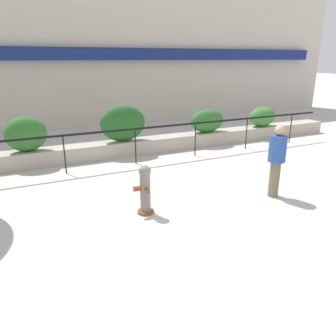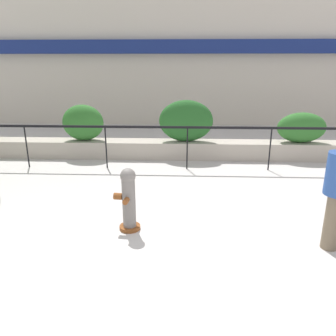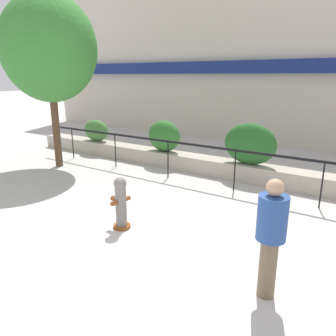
{
  "view_description": "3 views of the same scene",
  "coord_description": "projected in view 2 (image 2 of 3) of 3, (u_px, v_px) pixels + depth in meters",
  "views": [
    {
      "loc": [
        -3.3,
        -4.46,
        3.18
      ],
      "look_at": [
        -0.27,
        1.95,
        0.79
      ],
      "focal_mm": 35.0,
      "sensor_mm": 36.0,
      "label": 1
    },
    {
      "loc": [
        -0.14,
        -3.42,
        2.69
      ],
      "look_at": [
        -0.39,
        2.41,
        0.82
      ],
      "focal_mm": 35.0,
      "sensor_mm": 36.0,
      "label": 2
    },
    {
      "loc": [
        3.21,
        -3.0,
        3.01
      ],
      "look_at": [
        -0.98,
        3.18,
        0.89
      ],
      "focal_mm": 35.0,
      "sensor_mm": 36.0,
      "label": 3
    }
  ],
  "objects": [
    {
      "name": "ground_plane",
      "position": [
        191.0,
        290.0,
        4.07
      ],
      "size": [
        120.0,
        120.0,
        0.0
      ],
      "primitive_type": "plane",
      "color": "#BCB7B2"
    },
    {
      "name": "building_facade",
      "position": [
        187.0,
        32.0,
        14.26
      ],
      "size": [
        30.0,
        1.36,
        8.0
      ],
      "color": "beige",
      "rests_on": "ground"
    },
    {
      "name": "planter_wall_low",
      "position": [
        187.0,
        149.0,
        9.7
      ],
      "size": [
        18.0,
        0.7,
        0.5
      ],
      "primitive_type": "cube",
      "color": "#ADA393",
      "rests_on": "ground"
    },
    {
      "name": "fence_railing_segment",
      "position": [
        187.0,
        131.0,
        8.42
      ],
      "size": [
        15.0,
        0.05,
        1.15
      ],
      "color": "black",
      "rests_on": "ground"
    },
    {
      "name": "hedge_bush_1",
      "position": [
        83.0,
        123.0,
        9.59
      ],
      "size": [
        1.21,
        0.67,
        1.05
      ],
      "primitive_type": "ellipsoid",
      "color": "#2D6B28",
      "rests_on": "planter_wall_low"
    },
    {
      "name": "hedge_bush_2",
      "position": [
        186.0,
        121.0,
        9.45
      ],
      "size": [
        1.56,
        0.6,
        1.2
      ],
      "primitive_type": "ellipsoid",
      "color": "#235B23",
      "rests_on": "planter_wall_low"
    },
    {
      "name": "hedge_bush_3",
      "position": [
        302.0,
        128.0,
        9.36
      ],
      "size": [
        1.38,
        0.64,
        0.86
      ],
      "primitive_type": "ellipsoid",
      "color": "#2D6B28",
      "rests_on": "planter_wall_low"
    },
    {
      "name": "fire_hydrant",
      "position": [
        129.0,
        199.0,
        5.4
      ],
      "size": [
        0.45,
        0.48,
        1.08
      ],
      "color": "brown",
      "rests_on": "ground"
    }
  ]
}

